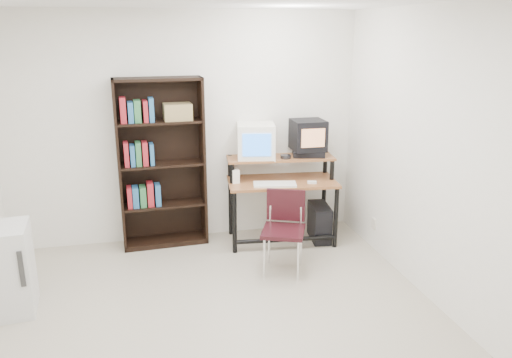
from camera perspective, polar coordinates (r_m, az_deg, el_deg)
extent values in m
cube|color=#BFB49E|center=(4.36, -4.85, -16.51)|extent=(4.00, 4.00, 0.01)
cube|color=white|center=(5.74, -8.13, 5.68)|extent=(4.00, 0.01, 2.60)
cube|color=white|center=(2.00, 3.04, -15.80)|extent=(4.00, 0.01, 2.60)
cube|color=white|center=(4.52, 20.66, 1.79)|extent=(0.01, 4.00, 2.60)
cube|color=#995C32|center=(5.69, 2.99, -0.32)|extent=(1.28, 0.73, 0.03)
cube|color=#995C32|center=(5.73, 2.81, 2.43)|extent=(1.25, 0.49, 0.02)
cylinder|color=black|center=(5.48, -2.47, -4.95)|extent=(0.05, 0.05, 0.72)
cylinder|color=black|center=(5.69, 9.11, -4.34)|extent=(0.05, 0.05, 0.72)
cylinder|color=black|center=(5.94, -2.94, -1.88)|extent=(0.05, 0.05, 0.98)
cylinder|color=black|center=(6.12, 7.78, -1.43)|extent=(0.05, 0.05, 0.98)
cylinder|color=black|center=(5.65, 3.39, -6.93)|extent=(1.14, 0.16, 0.05)
cube|color=white|center=(5.69, -0.02, 4.37)|extent=(0.48, 0.48, 0.40)
cube|color=blue|center=(5.48, 0.09, 3.90)|extent=(0.31, 0.07, 0.25)
cube|color=black|center=(5.80, 5.99, 2.93)|extent=(0.41, 0.34, 0.08)
cube|color=black|center=(5.78, 5.95, 5.04)|extent=(0.37, 0.36, 0.34)
cube|color=tan|center=(5.61, 6.56, 4.67)|extent=(0.27, 0.01, 0.21)
cylinder|color=#26262B|center=(5.67, 3.41, 2.50)|extent=(0.15, 0.15, 0.05)
cube|color=white|center=(5.51, 2.17, -0.68)|extent=(0.50, 0.30, 0.03)
cube|color=black|center=(5.63, 6.48, -0.55)|extent=(0.27, 0.24, 0.01)
cube|color=white|center=(5.60, 6.41, -0.42)|extent=(0.11, 0.08, 0.03)
cube|color=white|center=(5.57, -2.37, 0.24)|extent=(0.09, 0.08, 0.17)
cube|color=black|center=(5.93, 7.27, -4.92)|extent=(0.25, 0.47, 0.42)
cube|color=black|center=(5.03, 3.15, -6.00)|extent=(0.54, 0.54, 0.04)
cube|color=black|center=(5.12, 3.43, -2.98)|extent=(0.38, 0.18, 0.33)
cylinder|color=silver|center=(4.99, 0.95, -9.07)|extent=(0.02, 0.02, 0.42)
cylinder|color=silver|center=(4.96, 4.83, -9.32)|extent=(0.02, 0.02, 0.42)
cylinder|color=silver|center=(5.29, 1.50, -7.52)|extent=(0.02, 0.02, 0.42)
cylinder|color=silver|center=(5.26, 5.14, -7.74)|extent=(0.02, 0.02, 0.42)
cube|color=black|center=(5.62, -15.37, 1.32)|extent=(0.04, 0.32, 1.90)
cube|color=black|center=(5.69, -6.11, 2.02)|extent=(0.04, 0.32, 1.90)
cube|color=black|center=(5.78, -10.86, 2.04)|extent=(0.95, 0.06, 1.90)
cube|color=black|center=(5.48, -11.24, 11.16)|extent=(0.96, 0.36, 0.03)
cube|color=black|center=(5.94, -10.24, -6.92)|extent=(0.96, 0.36, 0.06)
cube|color=black|center=(5.78, -10.46, -2.87)|extent=(0.90, 0.34, 0.03)
cube|color=black|center=(5.64, -10.71, 1.68)|extent=(0.90, 0.34, 0.02)
cube|color=black|center=(5.54, -10.98, 6.43)|extent=(0.90, 0.34, 0.02)
cube|color=olive|center=(5.54, -8.96, 7.61)|extent=(0.31, 0.25, 0.18)
cube|color=silver|center=(4.87, -26.93, -9.29)|extent=(0.50, 0.50, 0.79)
cube|color=#333333|center=(4.58, -25.24, -9.30)|extent=(0.04, 0.02, 0.32)
cube|color=beige|center=(5.76, 13.31, -4.95)|extent=(0.02, 0.08, 0.12)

